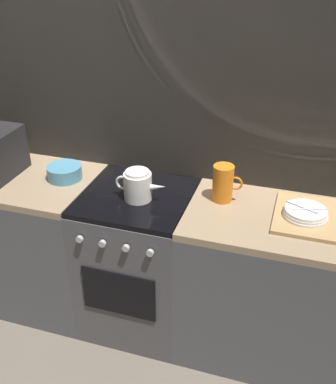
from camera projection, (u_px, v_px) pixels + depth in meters
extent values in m
plane|color=#6B6054|center=(141.00, 316.00, 2.95)|extent=(8.00, 8.00, 0.00)
cube|color=#A39989|center=(155.00, 123.00, 2.62)|extent=(3.60, 0.05, 2.40)
cube|color=beige|center=(153.00, 124.00, 2.61)|extent=(3.58, 0.01, 2.39)
cube|color=#515459|center=(9.00, 237.00, 2.97)|extent=(1.20, 0.60, 0.86)
cube|color=#4C4C51|center=(139.00, 262.00, 2.73)|extent=(0.60, 0.60, 0.87)
cube|color=black|center=(136.00, 197.00, 2.51)|extent=(0.59, 0.59, 0.03)
cube|color=black|center=(119.00, 294.00, 2.47)|extent=(0.42, 0.01, 0.28)
cylinder|color=#B7B7BC|center=(80.00, 239.00, 2.35)|extent=(0.04, 0.02, 0.04)
cylinder|color=#B7B7BC|center=(102.00, 244.00, 2.32)|extent=(0.04, 0.02, 0.04)
cylinder|color=#B7B7BC|center=(126.00, 248.00, 2.28)|extent=(0.04, 0.02, 0.04)
cylinder|color=#B7B7BC|center=(150.00, 253.00, 2.25)|extent=(0.04, 0.02, 0.04)
cube|color=#515459|center=(293.00, 294.00, 2.50)|extent=(1.20, 0.60, 0.86)
cube|color=#9E8466|center=(305.00, 226.00, 2.28)|extent=(1.20, 0.60, 0.04)
cylinder|color=white|center=(138.00, 186.00, 2.43)|extent=(0.15, 0.15, 0.15)
cylinder|color=white|center=(137.00, 172.00, 2.39)|extent=(0.13, 0.13, 0.02)
cone|color=white|center=(157.00, 187.00, 2.40)|extent=(0.10, 0.04, 0.05)
torus|color=white|center=(123.00, 183.00, 2.45)|extent=(0.08, 0.01, 0.08)
cylinder|color=teal|center=(65.00, 172.00, 2.65)|extent=(0.20, 0.20, 0.08)
cylinder|color=orange|center=(223.00, 183.00, 2.41)|extent=(0.11, 0.11, 0.20)
torus|color=orange|center=(236.00, 183.00, 2.39)|extent=(0.08, 0.01, 0.08)
cube|color=tan|center=(305.00, 216.00, 2.30)|extent=(0.30, 0.40, 0.02)
cylinder|color=white|center=(305.00, 215.00, 2.28)|extent=(0.22, 0.22, 0.01)
cylinder|color=white|center=(305.00, 213.00, 2.27)|extent=(0.21, 0.21, 0.01)
cylinder|color=white|center=(306.00, 210.00, 2.26)|extent=(0.21, 0.21, 0.01)
cylinder|color=silver|center=(310.00, 209.00, 2.25)|extent=(0.16, 0.07, 0.01)
cube|color=silver|center=(302.00, 207.00, 2.27)|extent=(0.16, 0.09, 0.00)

